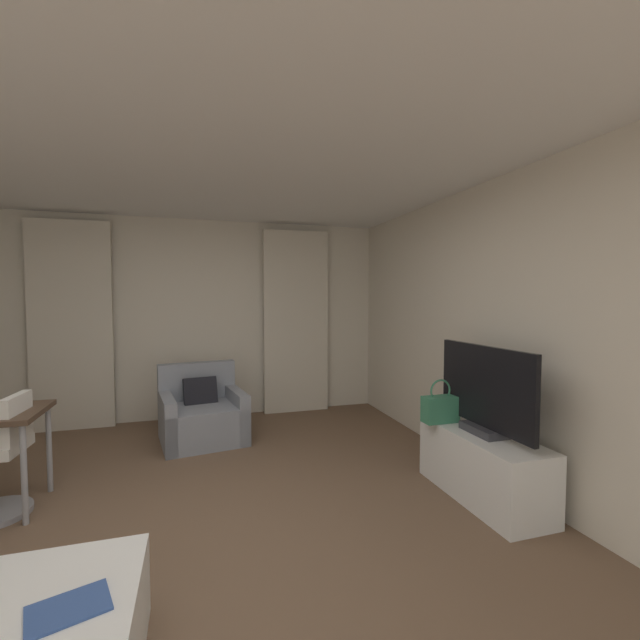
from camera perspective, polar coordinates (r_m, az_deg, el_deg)
ground_plane at (r=3.08m, az=-17.14°, el=-27.86°), size 12.00×12.00×0.00m
wall_window at (r=5.69m, az=-17.22°, el=0.10°), size 5.12×0.06×2.60m
wall_right at (r=3.65m, az=26.31°, el=-1.63°), size 0.06×6.12×2.60m
ceiling at (r=2.85m, az=-18.04°, el=24.55°), size 5.12×6.12×0.06m
curtain_left_panel at (r=5.74m, az=-31.09°, el=-0.67°), size 0.90×0.06×2.50m
curtain_right_panel at (r=5.72m, az=-3.31°, el=-0.26°), size 0.90×0.06×2.50m
armchair at (r=4.88m, az=-15.96°, el=-12.57°), size 0.98×0.94×0.83m
magazine_open at (r=2.13m, az=-31.36°, el=-30.83°), size 0.33×0.28×0.01m
tv_console at (r=3.67m, az=21.48°, el=-18.19°), size 0.45×1.12×0.52m
tv_flatscreen at (r=3.50m, az=21.75°, el=-9.25°), size 0.20×1.05×0.69m
handbag_primary at (r=3.75m, az=16.25°, el=-11.58°), size 0.30×0.14×0.37m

